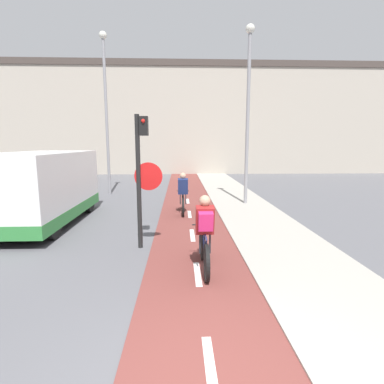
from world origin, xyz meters
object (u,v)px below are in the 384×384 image
street_lamp_far (106,99)px  street_lamp_sidewalk (248,99)px  van (41,189)px  cyclist_near (205,236)px  traffic_light_pole (142,167)px  cyclist_far (183,196)px

street_lamp_far → street_lamp_sidewalk: size_ratio=1.09×
street_lamp_sidewalk → van: (-7.13, -2.84, -3.20)m
street_lamp_far → cyclist_near: street_lamp_far is taller
street_lamp_sidewalk → van: bearing=-158.3°
traffic_light_pole → cyclist_near: traffic_light_pole is taller
cyclist_far → cyclist_near: bearing=-85.6°
street_lamp_sidewalk → cyclist_near: bearing=-109.0°
traffic_light_pole → street_lamp_far: street_lamp_far is taller
traffic_light_pole → van: bearing=145.8°
traffic_light_pole → cyclist_far: (1.01, 3.59, -1.32)m
cyclist_near → van: bearing=142.3°
street_lamp_sidewalk → cyclist_far: 4.79m
van → traffic_light_pole: bearing=-34.2°
street_lamp_sidewalk → van: street_lamp_sidewalk is taller
street_lamp_sidewalk → cyclist_far: (-2.65, -1.61, -3.65)m
street_lamp_sidewalk → traffic_light_pole: bearing=-125.2°
van → cyclist_near: bearing=-37.7°
street_lamp_sidewalk → cyclist_near: street_lamp_sidewalk is taller
traffic_light_pole → cyclist_far: bearing=74.3°
street_lamp_far → van: size_ratio=1.55×
street_lamp_far → van: (-0.80, -5.66, -3.53)m
street_lamp_far → street_lamp_sidewalk: bearing=-24.0°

